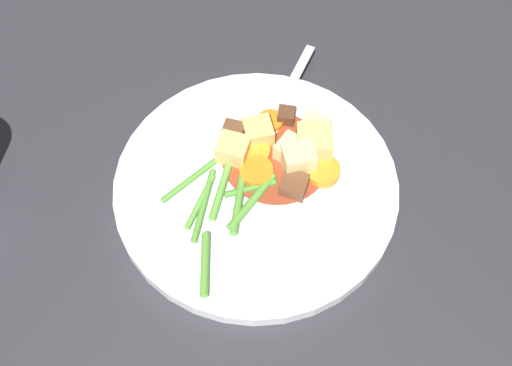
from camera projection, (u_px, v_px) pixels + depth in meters
The scene contains 25 objects.
ground_plane at pixel (256, 191), 0.67m from camera, with size 3.00×3.00×0.00m, color #2D2D33.
dinner_plate at pixel (256, 187), 0.67m from camera, with size 0.28×0.28×0.02m, color white.
stew_sauce at pixel (276, 157), 0.67m from camera, with size 0.11×0.11×0.00m, color #93381E.
carrot_slice_0 at pixel (323, 171), 0.66m from camera, with size 0.04×0.04×0.01m, color orange.
carrot_slice_1 at pixel (270, 122), 0.69m from camera, with size 0.03×0.03×0.01m, color orange.
carrot_slice_2 at pixel (254, 151), 0.67m from camera, with size 0.03×0.03×0.01m, color orange.
carrot_slice_3 at pixel (256, 172), 0.66m from camera, with size 0.03×0.03×0.01m, color orange.
potato_chunk_0 at pixel (314, 144), 0.66m from camera, with size 0.04×0.03×0.03m, color #DBBC6B.
potato_chunk_1 at pixel (233, 150), 0.67m from camera, with size 0.03×0.03×0.02m, color #DBBC6B.
potato_chunk_2 at pixel (291, 151), 0.67m from camera, with size 0.03×0.03×0.02m, color #EAD68C.
potato_chunk_3 at pixel (258, 132), 0.68m from camera, with size 0.03×0.03×0.02m, color #DBBC6B.
potato_chunk_4 at pixel (314, 129), 0.68m from camera, with size 0.03×0.03×0.02m, color #EAD68C.
potato_chunk_5 at pixel (299, 160), 0.65m from camera, with size 0.03×0.03×0.03m, color #EAD68C.
meat_chunk_0 at pixel (294, 186), 0.65m from camera, with size 0.03×0.02×0.02m, color brown.
meat_chunk_1 at pixel (286, 116), 0.69m from camera, with size 0.02×0.02×0.02m, color #56331E.
meat_chunk_2 at pixel (234, 132), 0.68m from camera, with size 0.02×0.02×0.02m, color brown.
green_bean_0 at pixel (249, 187), 0.65m from camera, with size 0.01×0.01×0.05m, color #4C8E33.
green_bean_1 at pixel (252, 202), 0.64m from camera, with size 0.01×0.01×0.07m, color #599E38.
green_bean_2 at pixel (200, 202), 0.64m from camera, with size 0.01×0.01×0.06m, color #66AD42.
green_bean_3 at pixel (205, 264), 0.61m from camera, with size 0.01×0.01×0.06m, color #599E38.
green_bean_4 at pixel (237, 202), 0.64m from camera, with size 0.01×0.01×0.07m, color #599E38.
green_bean_5 at pixel (222, 188), 0.65m from camera, with size 0.01×0.01×0.07m, color #66AD42.
green_bean_6 at pixel (204, 205), 0.64m from camera, with size 0.01×0.01×0.08m, color #599E38.
green_bean_7 at pixel (191, 179), 0.66m from camera, with size 0.01×0.01×0.07m, color #599E38.
fork at pixel (279, 107), 0.71m from camera, with size 0.17×0.05×0.00m.
Camera 1 is at (-0.28, -0.19, 0.58)m, focal length 46.52 mm.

